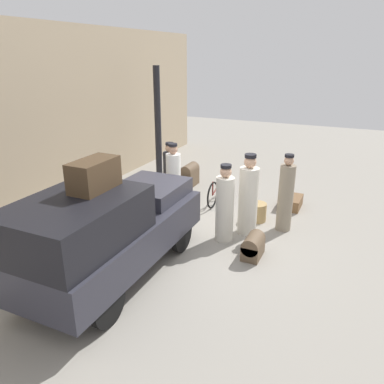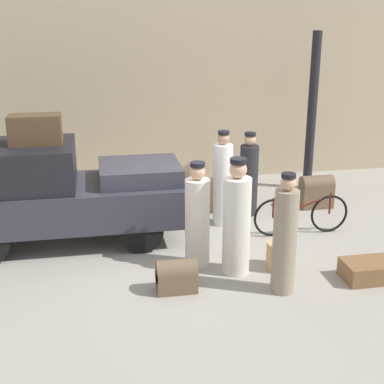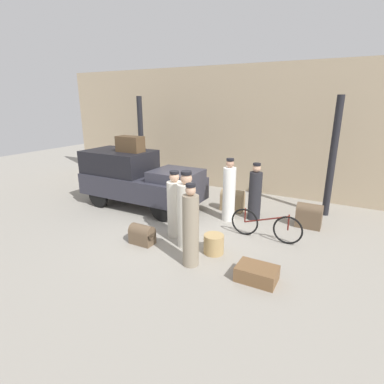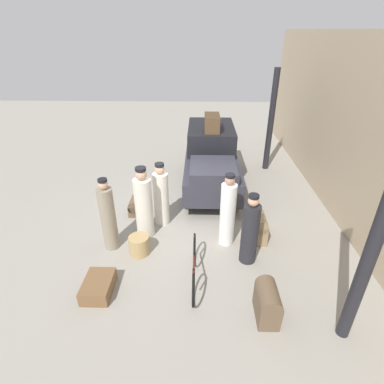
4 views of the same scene
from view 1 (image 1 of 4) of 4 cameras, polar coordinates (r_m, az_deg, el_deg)
ground_plane at (r=8.26m, az=0.69°, el=-6.84°), size 30.00×30.00×0.00m
station_building_facade at (r=9.85m, az=-21.84°, el=10.04°), size 16.00×0.15×4.50m
canopy_pillar_right at (r=11.78m, az=-5.22°, el=10.27°), size 0.20×0.20×3.45m
truck at (r=6.57m, az=-12.78°, el=-5.64°), size 3.93×1.60×1.75m
bicycle at (r=10.10m, az=4.27°, el=0.55°), size 1.77×0.04×0.75m
wicker_basket at (r=9.08m, az=9.84°, el=-3.01°), size 0.45×0.45×0.44m
porter_carrying_trunk at (r=8.21m, az=8.56°, el=-0.93°), size 0.42×0.42×1.81m
conductor_in_dark_uniform at (r=9.12m, az=-2.83°, el=1.48°), size 0.35×0.35×1.79m
porter_lifting_near_truck at (r=8.53m, az=14.09°, el=-0.57°), size 0.34×0.34×1.76m
porter_with_bicycle at (r=9.85m, az=-3.34°, el=2.48°), size 0.36×0.36×1.64m
porter_standing_middle at (r=7.86m, az=5.01°, el=-2.21°), size 0.38×0.38×1.68m
suitcase_black_upright at (r=7.50m, az=9.28°, el=-8.13°), size 0.57×0.34×0.48m
trunk_large_brown at (r=11.29m, az=-0.36°, el=2.72°), size 0.65×0.36×0.67m
trunk_umber_medium at (r=9.50m, az=-7.36°, el=-0.90°), size 0.70×0.36×0.68m
suitcase_small_leather at (r=10.06m, az=14.76°, el=-1.49°), size 0.76×0.53×0.29m
trunk_on_truck_roof at (r=6.04m, az=-14.69°, el=2.56°), size 0.84×0.45×0.48m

